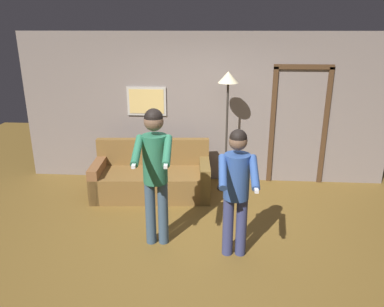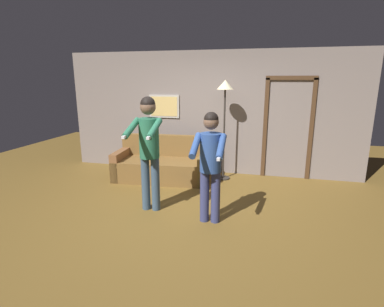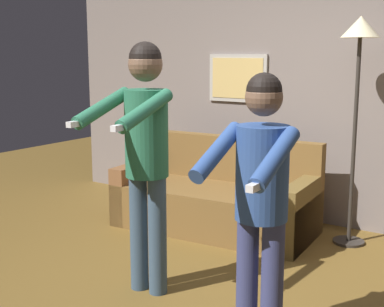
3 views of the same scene
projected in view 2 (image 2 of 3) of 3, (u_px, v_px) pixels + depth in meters
name	position (u px, v px, depth m)	size (l,w,h in m)	color
ground_plane	(182.00, 211.00, 4.69)	(12.00, 12.00, 0.00)	brown
back_wall_assembly	(209.00, 113.00, 6.44)	(6.40, 0.10, 2.60)	gray
couch	(162.00, 166.00, 6.17)	(1.96, 0.99, 0.87)	brown
torchiere_lamp	(225.00, 97.00, 5.84)	(0.33, 0.33, 2.00)	#332D28
person_standing_left	(149.00, 143.00, 4.49)	(0.47, 0.74, 1.77)	#395066
person_standing_right	(210.00, 159.00, 4.12)	(0.44, 0.65, 1.59)	navy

